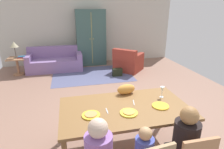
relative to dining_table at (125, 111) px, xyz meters
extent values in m
cube|color=#8B6655|center=(0.14, 1.97, -0.71)|extent=(6.81, 6.67, 0.02)
cube|color=beige|center=(0.14, 5.36, 0.65)|extent=(6.81, 0.10, 2.70)
cube|color=brown|center=(0.00, 0.00, 0.04)|extent=(1.89, 1.08, 0.04)
cube|color=brown|center=(0.89, -0.48, -0.34)|extent=(0.06, 0.06, 0.72)
cube|color=brown|center=(-0.89, 0.48, -0.34)|extent=(0.06, 0.06, 0.72)
cube|color=brown|center=(0.89, 0.48, -0.34)|extent=(0.06, 0.06, 0.72)
cylinder|color=yellow|center=(-0.52, -0.12, 0.07)|extent=(0.25, 0.25, 0.02)
cylinder|color=tan|center=(-0.52, -0.12, 0.09)|extent=(0.17, 0.17, 0.01)
cylinder|color=yellow|center=(0.00, -0.18, 0.07)|extent=(0.25, 0.25, 0.02)
cylinder|color=gold|center=(0.00, -0.18, 0.09)|extent=(0.17, 0.17, 0.01)
cylinder|color=yellow|center=(0.52, -0.10, 0.07)|extent=(0.25, 0.25, 0.02)
cylinder|color=silver|center=(0.68, 0.18, 0.07)|extent=(0.06, 0.06, 0.01)
cylinder|color=silver|center=(0.68, 0.18, 0.11)|extent=(0.01, 0.01, 0.09)
cone|color=silver|center=(0.68, 0.18, 0.20)|extent=(0.07, 0.07, 0.09)
cube|color=silver|center=(-0.28, -0.05, 0.07)|extent=(0.02, 0.15, 0.01)
cube|color=silver|center=(0.17, 0.10, 0.07)|extent=(0.05, 0.17, 0.01)
sphere|color=beige|center=(-0.52, -0.76, 0.31)|extent=(0.21, 0.21, 0.21)
sphere|color=tan|center=(0.00, -0.76, 0.15)|extent=(0.15, 0.15, 0.15)
cylinder|color=black|center=(0.52, -0.76, -0.02)|extent=(0.30, 0.30, 0.46)
sphere|color=#A67544|center=(0.52, -0.76, 0.31)|extent=(0.21, 0.21, 0.21)
ellipsoid|color=gold|center=(0.15, 0.44, 0.15)|extent=(0.34, 0.21, 0.17)
cube|color=slate|center=(-0.04, 3.65, -0.69)|extent=(2.60, 1.80, 0.01)
cube|color=#84669B|center=(-1.26, 4.45, -0.49)|extent=(1.90, 0.84, 0.42)
cube|color=#84669B|center=(-1.26, 4.79, -0.08)|extent=(1.90, 0.20, 0.40)
cube|color=#84669B|center=(-2.12, 4.45, -0.18)|extent=(0.18, 0.84, 0.20)
cube|color=#84669B|center=(-0.40, 4.45, -0.18)|extent=(0.18, 0.84, 0.20)
cube|color=maroon|center=(1.31, 3.85, -0.49)|extent=(1.19, 1.19, 0.42)
cube|color=maroon|center=(1.08, 3.60, -0.08)|extent=(0.76, 0.73, 0.40)
cube|color=maroon|center=(1.56, 3.62, -0.18)|extent=(0.71, 0.74, 0.20)
cube|color=maroon|center=(1.07, 4.08, -0.18)|extent=(0.71, 0.74, 0.20)
cube|color=#395953|center=(0.12, 4.97, 0.35)|extent=(1.10, 0.56, 2.10)
cube|color=#AE9B40|center=(0.12, 4.68, 0.35)|extent=(0.02, 0.01, 1.89)
sphere|color=#AE9B40|center=(0.06, 4.68, 0.35)|extent=(0.04, 0.04, 0.04)
sphere|color=#AE9B40|center=(0.18, 4.68, 0.35)|extent=(0.04, 0.04, 0.04)
cube|color=#AA7751|center=(-2.46, 4.25, -0.13)|extent=(0.56, 0.56, 0.03)
cylinder|color=#AA7751|center=(-2.46, 4.25, -0.42)|extent=(0.08, 0.08, 0.55)
cylinder|color=#AA7751|center=(-2.46, 4.25, -0.68)|extent=(0.36, 0.36, 0.03)
cylinder|color=#4A4033|center=(-2.46, 4.25, -0.11)|extent=(0.16, 0.16, 0.02)
cylinder|color=#4A4033|center=(-2.46, 4.25, 0.07)|extent=(0.02, 0.02, 0.34)
cone|color=#BFB68E|center=(-2.46, 4.25, 0.33)|extent=(0.26, 0.26, 0.18)
cube|color=#9C3736|center=(-2.30, 4.19, -0.10)|extent=(0.22, 0.16, 0.03)
cube|color=#225379|center=(-2.29, 4.23, -0.08)|extent=(0.22, 0.16, 0.03)
cube|color=black|center=(0.76, 3.35, -0.57)|extent=(0.32, 0.16, 0.26)
camera|label=1|loc=(-0.75, -2.35, 1.45)|focal=30.15mm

